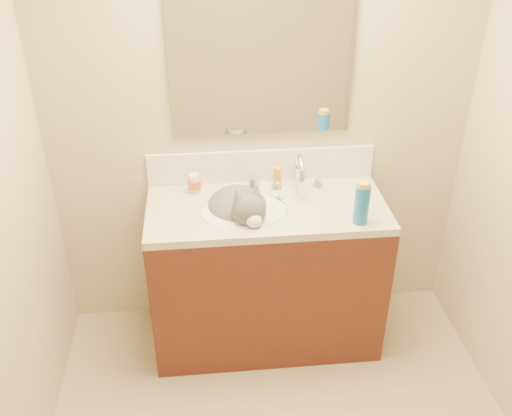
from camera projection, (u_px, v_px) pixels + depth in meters
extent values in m
cube|color=#BAAB8A|center=(261.00, 112.00, 2.87)|extent=(2.20, 0.04, 2.50)
cube|color=#4A1D13|center=(266.00, 277.00, 3.08)|extent=(1.20, 0.55, 0.82)
cube|color=#C3B499|center=(267.00, 209.00, 2.85)|extent=(1.20, 0.55, 0.04)
ellipsoid|color=silver|center=(244.00, 222.00, 2.84)|extent=(0.45, 0.36, 0.14)
cylinder|color=silver|center=(297.00, 177.00, 2.98)|extent=(0.04, 0.04, 0.11)
torus|color=silver|center=(299.00, 173.00, 2.90)|extent=(0.03, 0.20, 0.20)
cylinder|color=silver|center=(302.00, 186.00, 2.85)|extent=(0.03, 0.03, 0.06)
cone|color=silver|center=(276.00, 182.00, 2.99)|extent=(0.06, 0.06, 0.06)
cone|color=silver|center=(318.00, 180.00, 3.01)|extent=(0.06, 0.06, 0.06)
ellipsoid|color=#4B494B|center=(237.00, 211.00, 2.88)|extent=(0.40, 0.43, 0.23)
ellipsoid|color=#4B494B|center=(249.00, 210.00, 2.70)|extent=(0.20, 0.19, 0.16)
ellipsoid|color=#4B494B|center=(244.00, 209.00, 2.77)|extent=(0.15, 0.15, 0.15)
cone|color=#4B494B|center=(237.00, 196.00, 2.66)|extent=(0.09, 0.09, 0.10)
cone|color=#4B494B|center=(257.00, 192.00, 2.69)|extent=(0.09, 0.10, 0.10)
ellipsoid|color=white|center=(254.00, 221.00, 2.66)|extent=(0.09, 0.08, 0.06)
ellipsoid|color=white|center=(246.00, 222.00, 2.78)|extent=(0.13, 0.10, 0.14)
sphere|color=#CB8387|center=(256.00, 224.00, 2.63)|extent=(0.02, 0.02, 0.02)
cylinder|color=#4B494B|center=(265.00, 218.00, 2.95)|extent=(0.16, 0.23, 0.04)
cube|color=silver|center=(261.00, 166.00, 3.02)|extent=(1.20, 0.02, 0.18)
cube|color=white|center=(262.00, 55.00, 2.71)|extent=(0.90, 0.02, 0.80)
cylinder|color=silver|center=(194.00, 183.00, 2.94)|extent=(0.06, 0.06, 0.10)
cylinder|color=#D45823|center=(194.00, 184.00, 2.94)|extent=(0.07, 0.07, 0.04)
cylinder|color=#B7B7BC|center=(254.00, 182.00, 2.98)|extent=(0.06, 0.06, 0.06)
cylinder|color=orange|center=(277.00, 176.00, 3.00)|extent=(0.05, 0.05, 0.11)
cube|color=silver|center=(280.00, 199.00, 2.89)|extent=(0.07, 0.12, 0.01)
cube|color=#6688D9|center=(280.00, 198.00, 2.89)|extent=(0.03, 0.04, 0.02)
cylinder|color=blue|center=(362.00, 204.00, 2.66)|extent=(0.09, 0.09, 0.20)
cylinder|color=gold|center=(364.00, 186.00, 2.61)|extent=(0.08, 0.08, 0.04)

